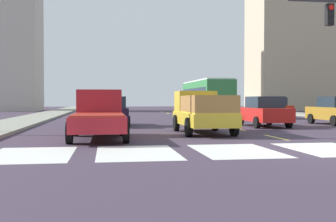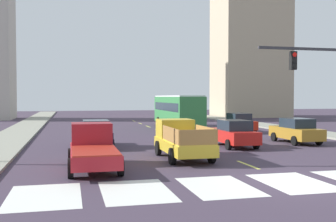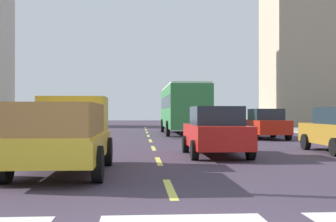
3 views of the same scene
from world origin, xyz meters
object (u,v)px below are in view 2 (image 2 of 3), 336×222
at_px(pickup_dark, 93,148).
at_px(city_bus, 178,109).
at_px(sedan_far, 234,133).
at_px(sedan_mid, 238,123).
at_px(sedan_near_right, 96,134).
at_px(pickup_stakebed, 181,140).
at_px(sedan_near_left, 296,131).

distance_m(pickup_dark, city_bus, 23.27).
height_order(sedan_far, sedan_mid, same).
relative_size(sedan_far, sedan_mid, 1.00).
bearing_deg(city_bus, pickup_dark, -112.74).
relative_size(sedan_far, sedan_near_right, 1.00).
distance_m(city_bus, sedan_near_right, 16.29).
bearing_deg(sedan_far, city_bus, 86.25).
bearing_deg(sedan_far, pickup_stakebed, -143.20).
relative_size(pickup_dark, city_bus, 0.48).
relative_size(pickup_stakebed, pickup_dark, 1.00).
relative_size(pickup_stakebed, city_bus, 0.48).
height_order(city_bus, sedan_mid, city_bus).
relative_size(sedan_near_right, sedan_mid, 1.00).
height_order(pickup_stakebed, sedan_near_right, pickup_stakebed).
bearing_deg(sedan_near_right, pickup_stakebed, -52.45).
relative_size(pickup_stakebed, sedan_far, 1.18).
xyz_separation_m(city_bus, sedan_mid, (4.18, -5.64, -1.09)).
distance_m(city_bus, sedan_near_left, 15.24).
bearing_deg(sedan_near_left, pickup_dark, -156.34).
height_order(city_bus, sedan_near_right, city_bus).
bearing_deg(pickup_stakebed, sedan_near_right, 128.11).
bearing_deg(pickup_stakebed, sedan_near_left, 27.66).
height_order(sedan_mid, sedan_near_left, same).
bearing_deg(pickup_dark, city_bus, 63.61).
bearing_deg(pickup_dark, sedan_far, 30.04).
bearing_deg(pickup_dark, pickup_stakebed, 22.11).
bearing_deg(pickup_stakebed, city_bus, 77.42).
height_order(pickup_stakebed, sedan_mid, pickup_stakebed).
distance_m(sedan_far, sedan_near_right, 8.79).
bearing_deg(city_bus, sedan_near_left, -70.82).
bearing_deg(sedan_near_left, sedan_near_right, 174.37).
distance_m(sedan_mid, sedan_near_left, 8.87).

